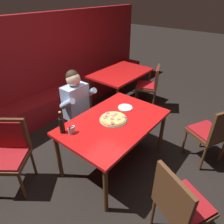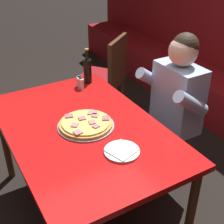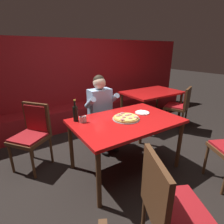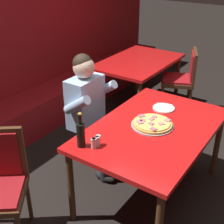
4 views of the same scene
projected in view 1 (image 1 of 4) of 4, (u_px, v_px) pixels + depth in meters
name	position (u px, v px, depth m)	size (l,w,h in m)	color
ground_plane	(114.00, 162.00, 3.04)	(24.00, 24.00, 0.00)	black
booth_wall_panel	(23.00, 71.00, 3.72)	(6.80, 0.16, 1.90)	maroon
booth_bench	(40.00, 110.00, 3.92)	(6.46, 0.48, 0.46)	maroon
main_dining_table	(114.00, 125.00, 2.68)	(1.44, 0.94, 0.76)	#4C2D19
pizza	(113.00, 119.00, 2.65)	(0.37, 0.37, 0.05)	#9E9EA3
plate_white_paper	(125.00, 108.00, 2.92)	(0.21, 0.21, 0.02)	white
beer_bottle	(62.00, 125.00, 2.38)	(0.07, 0.07, 0.29)	black
shaker_parmesan	(70.00, 131.00, 2.38)	(0.04, 0.04, 0.09)	silver
shaker_black_pepper	(74.00, 129.00, 2.42)	(0.04, 0.04, 0.09)	silver
shaker_oregano	(70.00, 131.00, 2.38)	(0.04, 0.04, 0.09)	silver
shaker_red_pepper_flakes	(73.00, 130.00, 2.40)	(0.04, 0.04, 0.09)	silver
diner_seated_blue_shirt	(80.00, 107.00, 3.07)	(0.53, 0.53, 1.27)	black
dining_chair_near_left	(179.00, 203.00, 1.83)	(0.58, 0.58, 0.98)	#4C2D19
dining_chair_near_right	(9.00, 151.00, 2.46)	(0.62, 0.62, 0.95)	#4C2D19
dining_chair_by_booth	(213.00, 131.00, 2.78)	(0.59, 0.59, 0.96)	#4C2D19
dining_chair_side_aisle	(150.00, 84.00, 4.18)	(0.58, 0.58, 0.93)	#4C2D19
background_dining_table	(121.00, 76.00, 4.24)	(1.29, 0.84, 0.76)	#4C2D19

